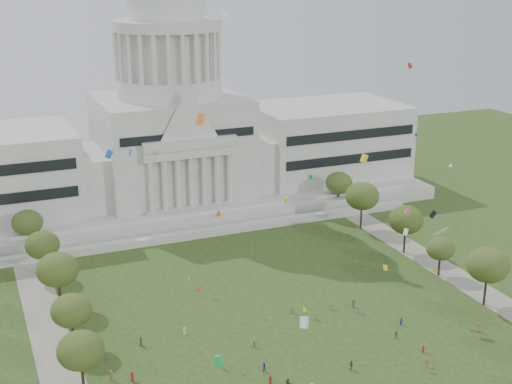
# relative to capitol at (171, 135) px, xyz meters

# --- Properties ---
(capitol) EXTENTS (160.00, 64.50, 91.30)m
(capitol) POSITION_rel_capitol_xyz_m (0.00, 0.00, 0.00)
(capitol) COLOR beige
(capitol) RESTS_ON ground
(path_left) EXTENTS (8.00, 160.00, 0.04)m
(path_left) POSITION_rel_capitol_xyz_m (-48.00, -83.59, -22.28)
(path_left) COLOR gray
(path_left) RESTS_ON ground
(path_right) EXTENTS (8.00, 160.00, 0.04)m
(path_right) POSITION_rel_capitol_xyz_m (48.00, -83.59, -22.28)
(path_right) COLOR gray
(path_right) RESTS_ON ground
(row_tree_l_2) EXTENTS (8.42, 8.42, 11.97)m
(row_tree_l_2) POSITION_rel_capitol_xyz_m (-45.04, -96.29, -13.79)
(row_tree_l_2) COLOR black
(row_tree_l_2) RESTS_ON ground
(row_tree_r_2) EXTENTS (9.55, 9.55, 13.58)m
(row_tree_r_2) POSITION_rel_capitol_xyz_m (44.17, -96.15, -12.64)
(row_tree_r_2) COLOR black
(row_tree_r_2) RESTS_ON ground
(row_tree_l_3) EXTENTS (8.12, 8.12, 11.55)m
(row_tree_l_3) POSITION_rel_capitol_xyz_m (-44.09, -79.67, -14.09)
(row_tree_l_3) COLOR black
(row_tree_l_3) RESTS_ON ground
(row_tree_r_3) EXTENTS (7.01, 7.01, 9.98)m
(row_tree_r_3) POSITION_rel_capitol_xyz_m (44.40, -79.10, -15.21)
(row_tree_r_3) COLOR black
(row_tree_r_3) RESTS_ON ground
(row_tree_l_4) EXTENTS (9.29, 9.29, 13.21)m
(row_tree_l_4) POSITION_rel_capitol_xyz_m (-44.08, -61.17, -12.90)
(row_tree_l_4) COLOR black
(row_tree_l_4) RESTS_ON ground
(row_tree_r_4) EXTENTS (9.19, 9.19, 13.06)m
(row_tree_r_4) POSITION_rel_capitol_xyz_m (44.76, -63.55, -13.01)
(row_tree_r_4) COLOR black
(row_tree_r_4) RESTS_ON ground
(row_tree_l_5) EXTENTS (8.33, 8.33, 11.85)m
(row_tree_l_5) POSITION_rel_capitol_xyz_m (-45.22, -42.58, -13.88)
(row_tree_l_5) COLOR black
(row_tree_l_5) RESTS_ON ground
(row_tree_r_5) EXTENTS (9.82, 9.82, 13.96)m
(row_tree_r_5) POSITION_rel_capitol_xyz_m (43.49, -43.40, -12.37)
(row_tree_r_5) COLOR black
(row_tree_r_5) RESTS_ON ground
(row_tree_l_6) EXTENTS (8.19, 8.19, 11.64)m
(row_tree_l_6) POSITION_rel_capitol_xyz_m (-46.87, -24.45, -14.02)
(row_tree_l_6) COLOR black
(row_tree_l_6) RESTS_ON ground
(row_tree_r_6) EXTENTS (8.42, 8.42, 11.97)m
(row_tree_r_6) POSITION_rel_capitol_xyz_m (45.96, -25.46, -13.79)
(row_tree_r_6) COLOR black
(row_tree_r_6) RESTS_ON ground
(person_0) EXTENTS (1.09, 0.93, 1.88)m
(person_0) POSITION_rel_capitol_xyz_m (34.81, -105.74, -21.35)
(person_0) COLOR olive
(person_0) RESTS_ON ground
(person_2) EXTENTS (0.95, 0.82, 1.68)m
(person_2) POSITION_rel_capitol_xyz_m (21.66, -97.09, -21.46)
(person_2) COLOR navy
(person_2) RESTS_ON ground
(person_3) EXTENTS (0.80, 1.27, 1.84)m
(person_3) POSITION_rel_capitol_xyz_m (16.85, -112.61, -21.38)
(person_3) COLOR olive
(person_3) RESTS_ON ground
(person_4) EXTENTS (0.64, 1.15, 1.94)m
(person_4) POSITION_rel_capitol_xyz_m (2.95, -108.16, -21.33)
(person_4) COLOR #33723F
(person_4) RESTS_ON ground
(person_5) EXTENTS (1.46, 2.01, 2.01)m
(person_5) POSITION_rel_capitol_xyz_m (-10.78, -109.21, -21.29)
(person_5) COLOR #4C4C51
(person_5) RESTS_ON ground
(person_8) EXTENTS (0.93, 0.61, 1.84)m
(person_8) POSITION_rel_capitol_xyz_m (-12.54, -102.33, -21.37)
(person_8) COLOR navy
(person_8) RESTS_ON ground
(person_9) EXTENTS (0.97, 1.03, 1.45)m
(person_9) POSITION_rel_capitol_xyz_m (16.14, -114.79, -21.57)
(person_9) COLOR #994C8C
(person_9) RESTS_ON ground
(person_10) EXTENTS (0.91, 1.16, 1.75)m
(person_10) POSITION_rel_capitol_xyz_m (17.45, -101.36, -21.42)
(person_10) COLOR #994C8C
(person_10) RESTS_ON ground
(distant_crowd) EXTENTS (61.69, 35.32, 1.93)m
(distant_crowd) POSITION_rel_capitol_xyz_m (-16.57, -99.86, -21.42)
(distant_crowd) COLOR #4C4C51
(distant_crowd) RESTS_ON ground
(kite_swarm) EXTENTS (77.45, 100.73, 63.60)m
(kite_swarm) POSITION_rel_capitol_xyz_m (2.35, -105.05, 9.41)
(kite_swarm) COLOR blue
(kite_swarm) RESTS_ON ground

